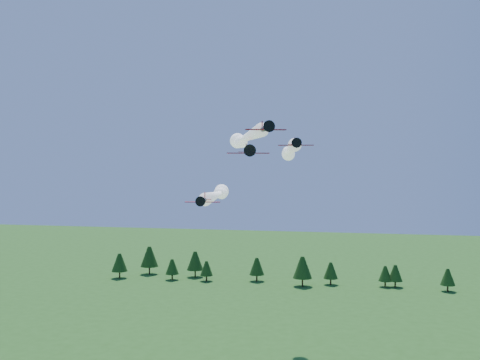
% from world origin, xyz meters
% --- Properties ---
extents(plane_lead, '(18.94, 43.13, 3.70)m').
position_xyz_m(plane_lead, '(-4.92, 16.44, 51.33)').
color(plane_lead, black).
rests_on(plane_lead, ground).
extents(plane_left, '(12.00, 46.26, 3.70)m').
position_xyz_m(plane_left, '(-13.11, 22.74, 38.58)').
color(plane_left, black).
rests_on(plane_left, ground).
extents(plane_right, '(13.53, 55.13, 3.70)m').
position_xyz_m(plane_right, '(2.80, 31.22, 49.02)').
color(plane_right, black).
rests_on(plane_right, ground).
extents(plane_slot, '(8.44, 9.37, 2.96)m').
position_xyz_m(plane_slot, '(-2.20, 5.88, 47.91)').
color(plane_slot, black).
rests_on(plane_slot, ground).
extents(treeline, '(169.61, 18.03, 11.90)m').
position_xyz_m(treeline, '(-7.48, 111.57, 6.50)').
color(treeline, '#382314').
rests_on(treeline, ground).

